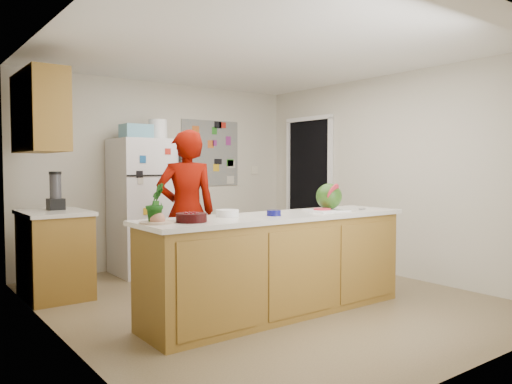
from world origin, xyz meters
TOP-DOWN VIEW (x-y plane):
  - floor at (0.00, 0.00)m, footprint 4.00×4.50m
  - wall_back at (0.00, 2.26)m, footprint 4.00×0.02m
  - wall_left at (-2.01, 0.00)m, footprint 0.02×4.50m
  - wall_right at (2.01, 0.00)m, footprint 0.02×4.50m
  - ceiling at (0.00, 0.00)m, footprint 4.00×4.50m
  - doorway at (1.99, 1.45)m, footprint 0.03×0.85m
  - peninsula_base at (-0.20, -0.50)m, footprint 2.60×0.62m
  - peninsula_top at (-0.20, -0.50)m, footprint 2.68×0.70m
  - side_counter_base at (-1.69, 1.35)m, footprint 0.60×0.80m
  - side_counter_top at (-1.69, 1.35)m, footprint 0.64×0.84m
  - upper_cabinets at (-1.82, 1.30)m, footprint 0.35×1.00m
  - refrigerator at (-0.45, 1.88)m, footprint 0.75×0.70m
  - fridge_top_bin at (-0.55, 1.88)m, footprint 0.35×0.28m
  - photo_collage at (0.75, 2.24)m, footprint 0.95×0.01m
  - person at (-0.48, 0.72)m, footprint 0.73×0.59m
  - blender_appliance at (-1.64, 1.46)m, footprint 0.12×0.12m
  - cutting_board at (0.39, -0.51)m, footprint 0.47×0.41m
  - watermelon at (0.45, -0.49)m, footprint 0.26×0.26m
  - watermelon_slice at (0.30, -0.56)m, footprint 0.17×0.17m
  - cherry_bowl at (-1.14, -0.56)m, footprint 0.29×0.29m
  - white_bowl at (-0.68, -0.38)m, footprint 0.27×0.27m
  - cobalt_bowl at (-0.31, -0.57)m, footprint 0.14×0.14m
  - plate at (-1.40, -0.49)m, footprint 0.34×0.34m
  - paper_towel at (0.26, -0.59)m, footprint 0.21×0.19m
  - keys at (0.81, -0.61)m, footprint 0.09×0.06m
  - potted_plant at (-1.40, -0.45)m, footprint 0.22×0.22m

SIDE VIEW (x-z plane):
  - floor at x=0.00m, z-range -0.02..0.00m
  - side_counter_base at x=-1.69m, z-range 0.00..0.86m
  - peninsula_base at x=-0.20m, z-range 0.00..0.88m
  - refrigerator at x=-0.45m, z-range 0.00..1.70m
  - person at x=-0.48m, z-range 0.00..1.75m
  - side_counter_top at x=-1.69m, z-range 0.86..0.90m
  - peninsula_top at x=-0.20m, z-range 0.88..0.92m
  - cutting_board at x=0.39m, z-range 0.92..0.93m
  - keys at x=0.81m, z-range 0.92..0.93m
  - plate at x=-1.40m, z-range 0.92..0.94m
  - paper_towel at x=0.26m, z-range 0.92..0.94m
  - watermelon_slice at x=0.30m, z-range 0.93..0.95m
  - cobalt_bowl at x=-0.31m, z-range 0.92..0.97m
  - white_bowl at x=-0.68m, z-range 0.92..0.98m
  - cherry_bowl at x=-1.14m, z-range 0.92..0.99m
  - doorway at x=1.99m, z-range 0.00..2.04m
  - watermelon at x=0.45m, z-range 0.93..1.19m
  - potted_plant at x=-1.40m, z-range 0.92..1.23m
  - blender_appliance at x=-1.64m, z-range 0.90..1.28m
  - wall_back at x=0.00m, z-range 0.00..2.50m
  - wall_left at x=-2.01m, z-range 0.00..2.50m
  - wall_right at x=2.01m, z-range 0.00..2.50m
  - photo_collage at x=0.75m, z-range 1.08..2.02m
  - fridge_top_bin at x=-0.55m, z-range 1.70..1.88m
  - upper_cabinets at x=-1.82m, z-range 1.50..2.30m
  - ceiling at x=0.00m, z-range 2.50..2.52m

